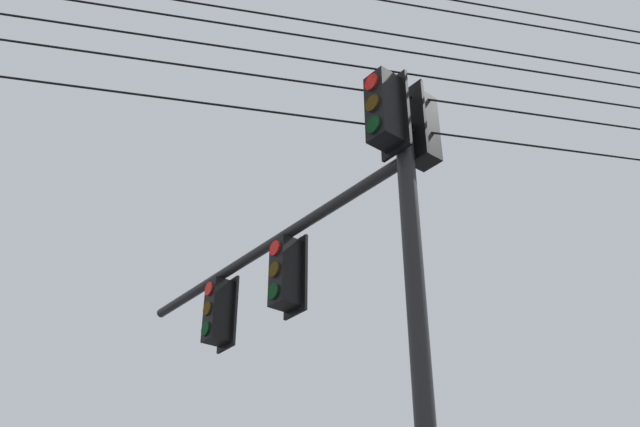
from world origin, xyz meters
name	(u,v)px	position (x,y,z in m)	size (l,w,h in m)	color
signal_mast_assembly	(339,274)	(0.93, -0.71, 5.16)	(4.01, 4.72, 7.18)	black
overhead_wire_span	(297,36)	(1.41, 0.48, 7.67)	(26.53, 6.41, 2.84)	black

